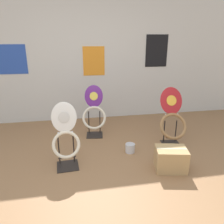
{
  "coord_description": "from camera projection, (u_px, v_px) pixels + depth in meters",
  "views": [
    {
      "loc": [
        -0.21,
        -1.96,
        1.62
      ],
      "look_at": [
        0.36,
        1.16,
        0.55
      ],
      "focal_mm": 35.0,
      "sensor_mm": 36.0,
      "label": 1
    }
  ],
  "objects": [
    {
      "name": "ground_plane",
      "position": [
        98.0,
        195.0,
        2.38
      ],
      "size": [
        14.0,
        14.0,
        0.0
      ],
      "primitive_type": "plane",
      "color": "#8E6642"
    },
    {
      "name": "toilet_seat_display_purple_note",
      "position": [
        94.0,
        114.0,
        3.74
      ],
      "size": [
        0.43,
        0.37,
        0.86
      ],
      "color": "black",
      "rests_on": "ground_plane"
    },
    {
      "name": "toilet_seat_display_crimson_swirl",
      "position": [
        172.0,
        120.0,
        3.43
      ],
      "size": [
        0.45,
        0.44,
        0.89
      ],
      "color": "black",
      "rests_on": "ground_plane"
    },
    {
      "name": "wall_back",
      "position": [
        82.0,
        56.0,
        4.29
      ],
      "size": [
        8.0,
        0.07,
        2.6
      ],
      "color": "silver",
      "rests_on": "ground_plane"
    },
    {
      "name": "storage_box",
      "position": [
        171.0,
        159.0,
        2.81
      ],
      "size": [
        0.44,
        0.37,
        0.3
      ],
      "color": "tan",
      "rests_on": "ground_plane"
    },
    {
      "name": "paint_can",
      "position": [
        130.0,
        148.0,
        3.26
      ],
      "size": [
        0.14,
        0.14,
        0.14
      ],
      "color": "silver",
      "rests_on": "ground_plane"
    },
    {
      "name": "toilet_seat_display_white_plain",
      "position": [
        66.0,
        138.0,
        2.8
      ],
      "size": [
        0.37,
        0.3,
        0.86
      ],
      "color": "black",
      "rests_on": "ground_plane"
    }
  ]
}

